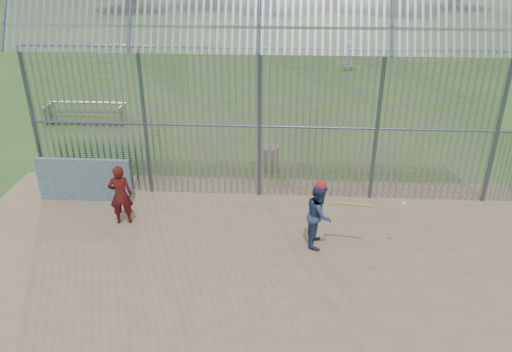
# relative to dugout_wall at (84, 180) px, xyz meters

# --- Properties ---
(ground) EXTENTS (120.00, 120.00, 0.00)m
(ground) POSITION_rel_dugout_wall_xyz_m (4.60, -2.90, -0.62)
(ground) COLOR #2D511E
(ground) RESTS_ON ground
(dirt_infield) EXTENTS (14.00, 10.00, 0.02)m
(dirt_infield) POSITION_rel_dugout_wall_xyz_m (4.60, -3.40, -0.61)
(dirt_infield) COLOR #756047
(dirt_infield) RESTS_ON ground
(dugout_wall) EXTENTS (2.50, 0.12, 1.20)m
(dugout_wall) POSITION_rel_dugout_wall_xyz_m (0.00, 0.00, 0.00)
(dugout_wall) COLOR #38566B
(dugout_wall) RESTS_ON dirt_infield
(batter) EXTENTS (0.66, 0.80, 1.51)m
(batter) POSITION_rel_dugout_wall_xyz_m (6.08, -1.73, 0.15)
(batter) COLOR navy
(batter) RESTS_ON dirt_infield
(onlooker) EXTENTS (0.62, 0.47, 1.53)m
(onlooker) POSITION_rel_dugout_wall_xyz_m (1.33, -1.08, 0.17)
(onlooker) COLOR maroon
(onlooker) RESTS_ON dirt_infield
(bg_kid_standing) EXTENTS (0.89, 0.75, 1.56)m
(bg_kid_standing) POSITION_rel_dugout_wall_xyz_m (8.50, 15.01, 0.16)
(bg_kid_standing) COLOR gray
(bg_kid_standing) RESTS_ON ground
(batting_gear) EXTENTS (1.95, 0.38, 0.52)m
(batting_gear) POSITION_rel_dugout_wall_xyz_m (6.29, -1.77, 0.79)
(batting_gear) COLOR #B31727
(batting_gear) RESTS_ON ground
(trash_can) EXTENTS (0.56, 0.56, 0.82)m
(trash_can) POSITION_rel_dugout_wall_xyz_m (4.84, 2.31, -0.24)
(trash_can) COLOR gray
(trash_can) RESTS_ON ground
(bleacher) EXTENTS (3.00, 0.95, 0.72)m
(bleacher) POSITION_rel_dugout_wall_xyz_m (-2.28, 6.05, -0.21)
(bleacher) COLOR slate
(bleacher) RESTS_ON ground
(backstop_fence) EXTENTS (20.09, 0.81, 5.30)m
(backstop_fence) POSITION_rel_dugout_wall_xyz_m (6.41, 0.53, 1.74)
(backstop_fence) COLOR #47566B
(backstop_fence) RESTS_ON ground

